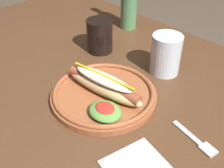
{
  "coord_description": "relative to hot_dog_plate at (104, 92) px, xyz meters",
  "views": [
    {
      "loc": [
        0.48,
        -0.43,
        1.21
      ],
      "look_at": [
        0.06,
        -0.02,
        0.77
      ],
      "focal_mm": 44.45,
      "sensor_mm": 36.0,
      "label": 1
    }
  ],
  "objects": [
    {
      "name": "soda_cup",
      "position": [
        -0.2,
        0.16,
        0.03
      ],
      "size": [
        0.08,
        0.08,
        0.11
      ],
      "primitive_type": "cylinder",
      "color": "black",
      "rests_on": "dining_table"
    },
    {
      "name": "water_cup",
      "position": [
        0.03,
        0.22,
        0.04
      ],
      "size": [
        0.09,
        0.09,
        0.12
      ],
      "primitive_type": "cylinder",
      "color": "silver",
      "rests_on": "dining_table"
    },
    {
      "name": "dining_table",
      "position": [
        -0.06,
        0.05,
        -0.11
      ],
      "size": [
        1.46,
        0.87,
        0.74
      ],
      "color": "#51331E",
      "rests_on": "ground_plane"
    },
    {
      "name": "hot_dog_plate",
      "position": [
        0.0,
        0.0,
        0.0
      ],
      "size": [
        0.28,
        0.28,
        0.08
      ],
      "color": "#9E5633",
      "rests_on": "dining_table"
    },
    {
      "name": "fork",
      "position": [
        0.25,
        0.05,
        -0.02
      ],
      "size": [
        0.12,
        0.04,
        0.0
      ],
      "rotation": [
        0.0,
        0.0,
        -0.19
      ],
      "color": "silver",
      "rests_on": "dining_table"
    },
    {
      "name": "glass_bottle",
      "position": [
        -0.26,
        0.36,
        0.07
      ],
      "size": [
        0.06,
        0.06,
        0.25
      ],
      "color": "#4C7F51",
      "rests_on": "dining_table"
    }
  ]
}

